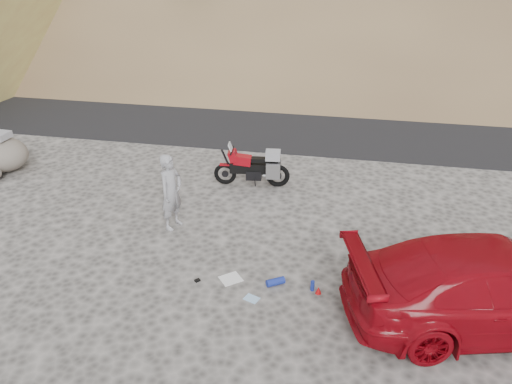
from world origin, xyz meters
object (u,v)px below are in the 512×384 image
at_px(motorcycle, 255,168).
at_px(boulder, 2,154).
at_px(red_car, 487,319).
at_px(man, 174,226).

xyz_separation_m(motorcycle, boulder, (-7.85, -0.45, -0.02)).
height_order(motorcycle, red_car, motorcycle).
distance_m(motorcycle, boulder, 7.86).
xyz_separation_m(man, red_car, (7.02, -2.12, 0.00)).
height_order(man, red_car, man).
bearing_deg(boulder, red_car, -18.00).
distance_m(man, boulder, 6.68).
distance_m(red_car, boulder, 14.00).
bearing_deg(motorcycle, man, -126.66).
relative_size(man, boulder, 1.02).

